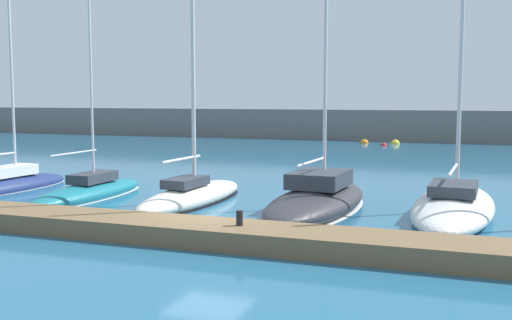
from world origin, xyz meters
name	(u,v)px	position (x,y,z in m)	size (l,w,h in m)	color
ground_plane	(208,232)	(0.00, 0.00, 0.00)	(120.00, 120.00, 0.00)	#236084
dock_pier	(189,231)	(0.00, -1.37, 0.30)	(31.83, 2.02, 0.59)	brown
breakwater_seawall	(392,125)	(0.00, 44.27, 1.53)	(108.00, 2.96, 3.07)	slate
sailboat_navy_nearest	(6,185)	(-12.35, 4.69, 0.26)	(2.47, 7.60, 14.70)	navy
sailboat_teal_second	(89,191)	(-7.44, 4.13, 0.31)	(1.95, 7.44, 14.03)	#19707F
sailboat_ivory_third	(192,194)	(-2.75, 4.45, 0.41)	(2.32, 7.87, 13.42)	silver
sailboat_charcoal_fourth	(317,199)	(2.41, 4.64, 0.46)	(3.34, 8.80, 17.57)	#2D2D33
sailboat_white_fifth	(454,204)	(7.30, 5.22, 0.48)	(3.13, 9.50, 16.09)	white
mooring_buoy_orange	(364,143)	(-1.88, 39.55, 0.00)	(0.76, 0.76, 0.76)	orange
mooring_buoy_yellow	(395,144)	(0.97, 39.52, 0.00)	(0.83, 0.83, 0.83)	yellow
mooring_buoy_red	(384,146)	(0.26, 37.12, 0.00)	(0.53, 0.53, 0.53)	red
dock_bollard	(240,218)	(1.62, -1.37, 0.81)	(0.20, 0.20, 0.44)	black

